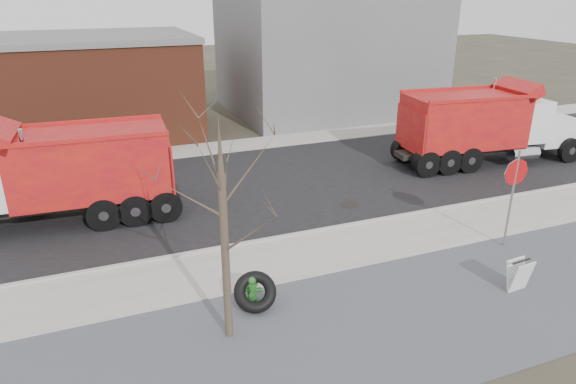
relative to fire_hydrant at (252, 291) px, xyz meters
name	(u,v)px	position (x,y,z in m)	size (l,w,h in m)	color
ground	(310,259)	(2.32, 1.58, -0.38)	(120.00, 120.00, 0.00)	#383328
gravel_verge	(369,326)	(2.32, -1.92, -0.37)	(60.00, 5.00, 0.03)	slate
sidewalk	(307,254)	(2.32, 1.83, -0.35)	(60.00, 2.50, 0.06)	#9E9B93
curb	(291,236)	(2.32, 3.13, -0.33)	(60.00, 0.15, 0.11)	#9E9B93
road	(247,187)	(2.32, 7.88, -0.37)	(60.00, 9.40, 0.02)	black
far_sidewalk	(213,148)	(2.32, 13.58, -0.35)	(60.00, 2.00, 0.06)	#9E9B93
building_grey	(327,47)	(11.32, 19.58, 3.62)	(12.00, 10.00, 8.00)	slate
bare_tree	(223,206)	(-0.88, -1.02, 2.91)	(3.20, 3.20, 5.20)	#382D23
fire_hydrant	(252,291)	(0.00, 0.00, 0.00)	(0.47, 0.46, 0.84)	#2B6727
truck_tire	(255,292)	(0.02, -0.19, 0.09)	(1.27, 1.19, 0.97)	black
stop_sign	(514,183)	(8.27, 0.13, 1.72)	(0.85, 0.07, 3.12)	gray
sandwich_board	(519,276)	(6.72, -2.00, 0.10)	(0.68, 0.46, 0.90)	silver
dump_truck_red_a	(486,123)	(13.28, 7.00, 1.46)	(9.10, 3.29, 3.63)	black
dump_truck_red_b	(58,172)	(-4.46, 7.03, 1.44)	(8.50, 2.83, 3.57)	black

